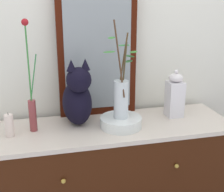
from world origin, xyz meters
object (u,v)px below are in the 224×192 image
at_px(sideboard, 112,185).
at_px(jar_lidded_porcelain, 175,96).
at_px(vase_glass_clear, 121,95).
at_px(candle_pillar, 9,126).
at_px(vase_slim_green, 32,101).
at_px(cat_sitting, 77,97).
at_px(mirror_leaning, 98,54).
at_px(bowl_porcelain, 121,122).

relative_size(sideboard, jar_lidded_porcelain, 4.75).
relative_size(vase_glass_clear, candle_pillar, 4.01).
bearing_deg(sideboard, vase_slim_green, 175.54).
relative_size(cat_sitting, vase_glass_clear, 0.82).
xyz_separation_m(jar_lidded_porcelain, candle_pillar, (-0.98, -0.07, -0.07)).
distance_m(jar_lidded_porcelain, candle_pillar, 0.98).
height_order(sideboard, vase_glass_clear, vase_glass_clear).
height_order(mirror_leaning, vase_glass_clear, mirror_leaning).
height_order(vase_slim_green, bowl_porcelain, vase_slim_green).
height_order(mirror_leaning, vase_slim_green, mirror_leaning).
relative_size(mirror_leaning, cat_sitting, 1.73).
relative_size(vase_slim_green, vase_glass_clear, 1.13).
xyz_separation_m(cat_sitting, candle_pillar, (-0.38, -0.08, -0.10)).
bearing_deg(bowl_porcelain, vase_glass_clear, 21.99).
bearing_deg(candle_pillar, sideboard, 1.21).
distance_m(vase_glass_clear, candle_pillar, 0.62).
height_order(vase_glass_clear, jar_lidded_porcelain, vase_glass_clear).
xyz_separation_m(bowl_porcelain, jar_lidded_porcelain, (0.37, 0.09, 0.10)).
bearing_deg(vase_glass_clear, candle_pillar, 178.24).
bearing_deg(cat_sitting, candle_pillar, -168.63).
height_order(vase_slim_green, candle_pillar, vase_slim_green).
height_order(sideboard, cat_sitting, cat_sitting).
relative_size(sideboard, bowl_porcelain, 5.92).
distance_m(vase_slim_green, candle_pillar, 0.17).
xyz_separation_m(sideboard, mirror_leaning, (-0.04, 0.20, 0.79)).
relative_size(mirror_leaning, vase_slim_green, 1.26).
height_order(vase_slim_green, jar_lidded_porcelain, vase_slim_green).
bearing_deg(jar_lidded_porcelain, cat_sitting, 179.38).
bearing_deg(cat_sitting, mirror_leaning, 43.42).
distance_m(sideboard, vase_glass_clear, 0.60).
xyz_separation_m(cat_sitting, vase_slim_green, (-0.25, -0.03, 0.01)).
xyz_separation_m(sideboard, vase_slim_green, (-0.44, 0.03, 0.58)).
bearing_deg(jar_lidded_porcelain, mirror_leaning, 161.90).
xyz_separation_m(bowl_porcelain, candle_pillar, (-0.61, 0.02, 0.03)).
height_order(bowl_porcelain, jar_lidded_porcelain, jar_lidded_porcelain).
bearing_deg(bowl_porcelain, mirror_leaning, 109.57).
distance_m(sideboard, bowl_porcelain, 0.43).
height_order(cat_sitting, bowl_porcelain, cat_sitting).
bearing_deg(candle_pillar, jar_lidded_porcelain, 4.06).
distance_m(cat_sitting, vase_slim_green, 0.25).
relative_size(sideboard, candle_pillar, 10.42).
distance_m(vase_slim_green, bowl_porcelain, 0.51).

